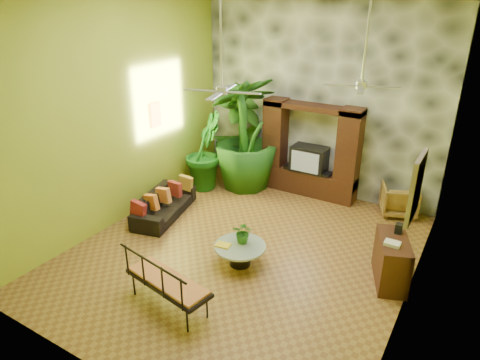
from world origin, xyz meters
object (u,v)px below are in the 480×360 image
Objects in this scene: ceiling_fan_back at (363,73)px; coffee_table at (240,252)px; tall_plant_a at (241,134)px; side_console at (391,261)px; sofa at (164,204)px; wicker_armchair at (399,200)px; tall_plant_b at (204,151)px; ceiling_fan_front at (221,78)px; tall_plant_c at (245,134)px; entertainment_center at (310,157)px; iron_bench at (165,281)px.

ceiling_fan_back is 1.95× the size of coffee_table.
tall_plant_a reaches higher than side_console.
wicker_armchair is (4.51, 2.81, 0.07)m from sofa.
sofa is at bearing -85.81° from tall_plant_b.
wicker_armchair is at bearing -71.58° from sofa.
wicker_armchair is at bearing 78.49° from side_console.
tall_plant_a is at bearing 116.18° from ceiling_fan_front.
ceiling_fan_back reaches higher than tall_plant_c.
tall_plant_a is at bearing -177.78° from entertainment_center.
wicker_armchair is at bearing 12.61° from tall_plant_b.
wicker_armchair is (2.41, 3.55, -3.05)m from ceiling_fan_front.
ceiling_fan_front is 1.77× the size of side_console.
entertainment_center is 1.68m from tall_plant_c.
ceiling_fan_back is at bearing 41.63° from ceiling_fan_front.
tall_plant_b is at bearing -119.07° from tall_plant_a.
ceiling_fan_front is 1.00× the size of ceiling_fan_back.
tall_plant_a is 0.89× the size of tall_plant_c.
iron_bench is at bearing 44.06° from wicker_armchair.
iron_bench is at bearing -118.95° from ceiling_fan_back.
tall_plant_c is (-3.15, 1.47, -1.98)m from ceiling_fan_back.
coffee_table is at bearing -87.50° from entertainment_center.
entertainment_center reaches higher than tall_plant_b.
ceiling_fan_back is at bearing 48.16° from coffee_table.
iron_bench is at bearing -71.81° from tall_plant_a.
ceiling_fan_front and ceiling_fan_back have the same top height.
coffee_table is 0.91× the size of side_console.
tall_plant_a is at bearing 129.53° from side_console.
side_console is at bearing -29.46° from tall_plant_a.
entertainment_center is 3.12× the size of wicker_armchair.
wicker_armchair is (2.21, 0.01, -0.62)m from entertainment_center.
sofa is 0.97× the size of tall_plant_b.
ceiling_fan_front is at bearing 99.64° from iron_bench.
side_console is (4.55, -2.57, -0.85)m from tall_plant_a.
ceiling_fan_back is at bearing -25.05° from tall_plant_c.
ceiling_fan_front is at bearing -63.82° from tall_plant_a.
side_console is at bearing 17.36° from ceiling_fan_front.
wicker_armchair is 0.48× the size of iron_bench.
tall_plant_c is (0.75, 2.33, 1.15)m from sofa.
iron_bench is at bearing -90.44° from ceiling_fan_front.
tall_plant_a is 2.42× the size of side_console.
wicker_armchair is 2.70m from side_console.
iron_bench is 3.85m from side_console.
ceiling_fan_back is 3.82m from coffee_table.
tall_plant_c reaches higher than iron_bench.
ceiling_fan_back is at bearing 71.12° from iron_bench.
ceiling_fan_back is 5.07m from sofa.
coffee_table is at bearing -59.39° from tall_plant_a.
tall_plant_a is at bearing 118.26° from iron_bench.
tall_plant_a is 5.46m from iron_bench.
coffee_table is (2.45, -0.76, -0.02)m from sofa.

